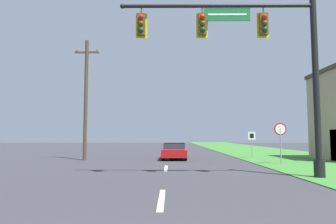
{
  "coord_description": "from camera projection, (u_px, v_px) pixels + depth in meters",
  "views": [
    {
      "loc": [
        0.25,
        -2.32,
        1.72
      ],
      "look_at": [
        0.0,
        27.73,
        4.17
      ],
      "focal_mm": 32.0,
      "sensor_mm": 36.0,
      "label": 1
    }
  ],
  "objects": [
    {
      "name": "utility_pole_near",
      "position": [
        86.0,
        97.0,
        22.0
      ],
      "size": [
        1.8,
        0.26,
        8.87
      ],
      "color": "#4C3823",
      "rests_on": "ground"
    },
    {
      "name": "route_sign_post",
      "position": [
        252.0,
        139.0,
        23.32
      ],
      "size": [
        0.55,
        0.06,
        2.03
      ],
      "color": "gray",
      "rests_on": "grass_verge_right"
    },
    {
      "name": "car_ahead",
      "position": [
        174.0,
        151.0,
        22.85
      ],
      "size": [
        1.9,
        4.53,
        1.19
      ],
      "color": "black",
      "rests_on": "ground"
    },
    {
      "name": "stop_sign",
      "position": [
        280.0,
        134.0,
        18.34
      ],
      "size": [
        0.76,
        0.07,
        2.5
      ],
      "color": "gray",
      "rests_on": "grass_verge_right"
    },
    {
      "name": "grass_verge_right",
      "position": [
        266.0,
        152.0,
        31.99
      ],
      "size": [
        10.0,
        110.0,
        0.04
      ],
      "color": "#38752D",
      "rests_on": "ground"
    },
    {
      "name": "signal_mast",
      "position": [
        263.0,
        57.0,
        12.73
      ],
      "size": [
        8.56,
        0.47,
        8.19
      ],
      "color": "black",
      "rests_on": "grass_verge_right"
    },
    {
      "name": "road_center_line",
      "position": [
        167.0,
        158.0,
        24.1
      ],
      "size": [
        0.16,
        34.8,
        0.01
      ],
      "color": "silver",
      "rests_on": "ground"
    }
  ]
}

